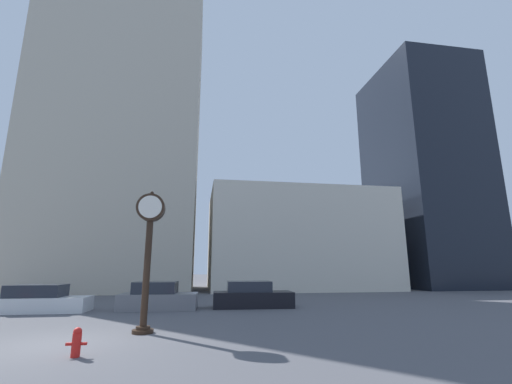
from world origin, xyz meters
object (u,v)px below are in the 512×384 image
car_white (39,301)px  fire_hydrant_near (77,342)px  street_clock (149,237)px  car_black (252,296)px  car_grey (158,298)px

car_white → fire_hydrant_near: car_white is taller
street_clock → car_black: 8.67m
street_clock → car_white: street_clock is taller
car_white → car_black: 10.65m
car_white → car_black: size_ratio=1.03×
car_white → fire_hydrant_near: bearing=-62.4°
street_clock → car_grey: street_clock is taller
street_clock → fire_hydrant_near: size_ratio=7.03×
car_black → fire_hydrant_near: (-5.87, -9.77, -0.24)m
car_black → fire_hydrant_near: bearing=-118.5°
car_grey → fire_hydrant_near: 9.65m
car_black → fire_hydrant_near: size_ratio=6.38×
car_white → car_grey: car_grey is taller
car_black → fire_hydrant_near: car_black is taller
car_white → car_grey: bearing=2.3°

